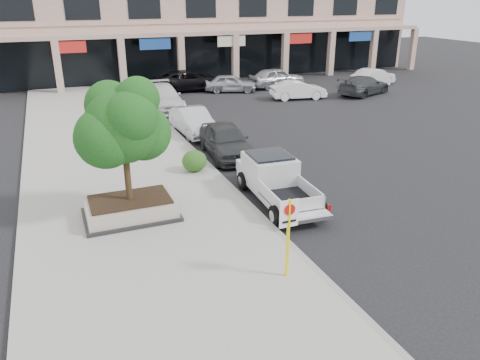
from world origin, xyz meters
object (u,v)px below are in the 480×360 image
(lot_car_e, at_px, (277,78))
(lot_car_f, at_px, (373,77))
(curb_car_b, at_px, (193,121))
(lot_car_b, at_px, (298,90))
(lot_car_c, at_px, (364,85))
(lot_car_a, at_px, (231,83))
(no_parking_sign, at_px, (288,228))
(planter, at_px, (131,208))
(pickup_truck, at_px, (279,182))
(lot_car_d, at_px, (190,80))
(curb_car_a, at_px, (226,140))
(planter_tree, at_px, (126,124))
(curb_car_c, at_px, (163,97))
(curb_car_d, at_px, (153,90))

(lot_car_e, height_order, lot_car_f, lot_car_e)
(lot_car_e, bearing_deg, curb_car_b, 130.42)
(lot_car_b, height_order, lot_car_e, lot_car_e)
(lot_car_c, bearing_deg, lot_car_e, 20.24)
(lot_car_a, bearing_deg, no_parking_sign, -178.05)
(planter, xyz_separation_m, lot_car_b, (15.39, 15.96, 0.21))
(planter, height_order, lot_car_f, lot_car_f)
(pickup_truck, relative_size, lot_car_b, 1.25)
(lot_car_c, bearing_deg, lot_car_d, 37.88)
(curb_car_a, xyz_separation_m, lot_car_c, (15.47, 10.15, -0.06))
(planter_tree, distance_m, curb_car_c, 17.20)
(no_parking_sign, distance_m, lot_car_d, 28.32)
(no_parking_sign, xyz_separation_m, lot_car_b, (12.07, 21.34, -0.94))
(curb_car_d, relative_size, lot_car_f, 1.11)
(pickup_truck, xyz_separation_m, lot_car_e, (10.55, 21.47, 0.01))
(curb_car_c, bearing_deg, lot_car_d, 61.55)
(pickup_truck, relative_size, curb_car_d, 1.04)
(lot_car_d, bearing_deg, lot_car_f, -101.90)
(curb_car_d, bearing_deg, lot_car_a, 6.35)
(lot_car_b, bearing_deg, lot_car_a, 48.47)
(planter_tree, distance_m, curb_car_b, 11.15)
(pickup_truck, xyz_separation_m, lot_car_b, (9.93, 16.55, -0.13))
(no_parking_sign, height_order, curb_car_d, no_parking_sign)
(planter_tree, height_order, lot_car_f, planter_tree)
(curb_car_c, distance_m, lot_car_c, 15.99)
(lot_car_a, bearing_deg, lot_car_f, -79.86)
(planter_tree, height_order, lot_car_b, planter_tree)
(pickup_truck, bearing_deg, curb_car_b, 94.80)
(curb_car_b, height_order, curb_car_d, curb_car_b)
(planter_tree, distance_m, lot_car_e, 26.23)
(planter, relative_size, lot_car_b, 0.76)
(planter, distance_m, lot_car_b, 22.17)
(lot_car_a, bearing_deg, planter_tree, 170.30)
(lot_car_e, bearing_deg, lot_car_f, -112.68)
(no_parking_sign, height_order, curb_car_c, no_parking_sign)
(lot_car_b, xyz_separation_m, lot_car_f, (8.72, 2.43, 0.06))
(planter, relative_size, curb_car_a, 0.68)
(lot_car_c, bearing_deg, curb_car_a, 100.58)
(planter_tree, distance_m, no_parking_sign, 6.63)
(planter_tree, relative_size, curb_car_c, 0.70)
(curb_car_d, xyz_separation_m, lot_car_c, (15.83, -4.65, 0.04))
(lot_car_a, bearing_deg, curb_car_b, 168.99)
(lot_car_a, bearing_deg, lot_car_e, -65.30)
(lot_car_b, bearing_deg, lot_car_e, 2.03)
(lot_car_b, bearing_deg, planter_tree, 145.20)
(curb_car_a, distance_m, curb_car_d, 14.80)
(no_parking_sign, bearing_deg, lot_car_d, 78.90)
(planter_tree, height_order, lot_car_c, planter_tree)
(curb_car_a, bearing_deg, lot_car_a, 72.52)
(planter, bearing_deg, pickup_truck, -6.15)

